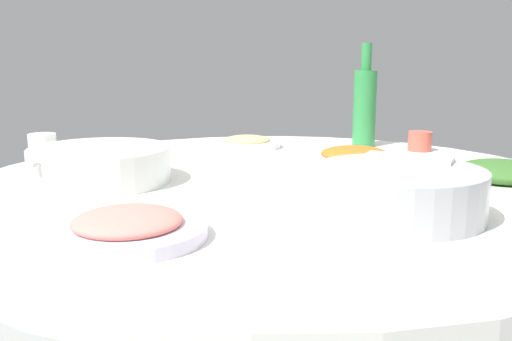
% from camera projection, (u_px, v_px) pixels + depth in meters
% --- Properties ---
extents(round_dining_table, '(1.32, 1.32, 0.76)m').
position_uv_depth(round_dining_table, '(277.00, 241.00, 1.23)').
color(round_dining_table, '#99999E').
rests_on(round_dining_table, ground).
extents(rice_bowl, '(0.29, 0.29, 0.09)m').
position_uv_depth(rice_bowl, '(397.00, 191.00, 0.95)').
color(rice_bowl, '#B2B5BA').
rests_on(rice_bowl, round_dining_table).
extents(soup_bowl, '(0.29, 0.29, 0.07)m').
position_uv_depth(soup_bowl, '(100.00, 166.00, 1.20)').
color(soup_bowl, silver).
rests_on(soup_bowl, round_dining_table).
extents(dish_stirfry, '(0.21, 0.21, 0.05)m').
position_uv_depth(dish_stirfry, '(355.00, 158.00, 1.37)').
color(dish_stirfry, silver).
rests_on(dish_stirfry, round_dining_table).
extents(dish_shrimp, '(0.24, 0.24, 0.04)m').
position_uv_depth(dish_shrimp, '(128.00, 227.00, 0.84)').
color(dish_shrimp, silver).
rests_on(dish_shrimp, round_dining_table).
extents(dish_noodles, '(0.19, 0.19, 0.03)m').
position_uv_depth(dish_noodles, '(247.00, 142.00, 1.64)').
color(dish_noodles, white).
rests_on(dish_noodles, round_dining_table).
extents(dish_greens, '(0.23, 0.23, 0.05)m').
position_uv_depth(dish_greens, '(502.00, 176.00, 1.17)').
color(dish_greens, white).
rests_on(dish_greens, round_dining_table).
extents(green_bottle, '(0.06, 0.06, 0.29)m').
position_uv_depth(green_bottle, '(365.00, 105.00, 1.64)').
color(green_bottle, '#2E8743').
rests_on(green_bottle, round_dining_table).
extents(tea_cup_near, '(0.07, 0.07, 0.07)m').
position_uv_depth(tea_cup_near, '(43.00, 149.00, 1.40)').
color(tea_cup_near, white).
rests_on(tea_cup_near, round_dining_table).
extents(tea_cup_far, '(0.06, 0.06, 0.05)m').
position_uv_depth(tea_cup_far, '(420.00, 141.00, 1.58)').
color(tea_cup_far, '#CB5442').
rests_on(tea_cup_far, round_dining_table).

